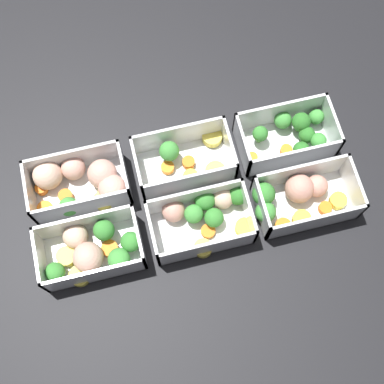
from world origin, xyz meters
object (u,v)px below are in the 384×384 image
(container_near_left, at_px, (92,251))
(container_far_right, at_px, (291,135))
(container_far_left, at_px, (81,182))
(container_far_center, at_px, (185,159))
(container_near_center, at_px, (205,215))
(container_near_right, at_px, (298,197))

(container_near_left, distance_m, container_far_right, 0.40)
(container_far_left, height_order, container_far_right, same)
(container_far_left, xyz_separation_m, container_far_center, (0.18, -0.00, -0.00))
(container_near_center, distance_m, container_far_left, 0.22)
(container_near_left, bearing_deg, container_near_right, 1.28)
(container_near_center, relative_size, container_far_left, 1.03)
(container_far_left, relative_size, container_far_center, 1.02)
(container_near_right, height_order, container_far_left, same)
(container_far_left, bearing_deg, container_near_left, -91.83)
(container_near_right, xyz_separation_m, container_far_right, (0.02, 0.11, 0.00))
(container_far_left, xyz_separation_m, container_far_right, (0.38, -0.00, -0.00))
(container_far_center, xyz_separation_m, container_far_right, (0.19, -0.00, 0.00))
(container_near_left, xyz_separation_m, container_near_right, (0.36, 0.01, -0.00))
(container_near_center, bearing_deg, container_near_left, -175.75)
(container_near_right, bearing_deg, container_far_left, 162.02)
(container_far_left, bearing_deg, container_far_right, -0.14)
(container_near_left, distance_m, container_near_right, 0.36)
(container_near_right, relative_size, container_far_left, 1.02)
(container_near_right, height_order, container_far_center, same)
(container_far_left, distance_m, container_far_center, 0.18)
(container_far_center, bearing_deg, container_far_right, -0.22)
(container_far_right, bearing_deg, container_near_left, -162.21)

